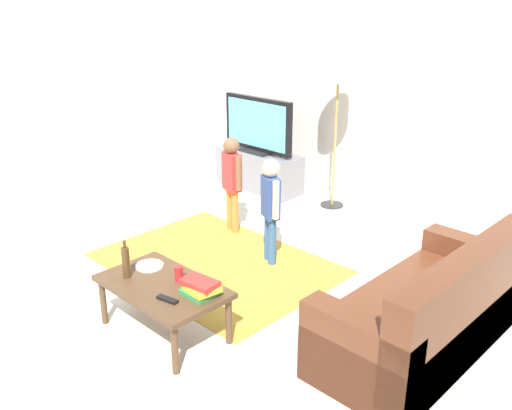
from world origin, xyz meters
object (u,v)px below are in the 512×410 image
object	(u,v)px
couch	(432,316)
floor_lamp	(338,78)
tv_stand	(259,170)
book_stack	(201,288)
soda_can	(179,274)
child_center	(271,202)
bottle	(126,262)
tv_remote	(167,299)
plate	(150,266)
tv	(258,126)
child_near_tv	(232,176)
coffee_table	(163,290)

from	to	relation	value
couch	floor_lamp	distance (m)	3.23
tv_stand	couch	bearing A→B (deg)	-27.13
book_stack	soda_can	bearing A→B (deg)	175.52
child_center	bottle	world-z (taller)	child_center
couch	floor_lamp	xyz separation A→B (m)	(-2.30, 1.89, 1.25)
book_stack	bottle	bearing A→B (deg)	-160.12
tv_remote	plate	bearing A→B (deg)	144.97
tv	child_center	xyz separation A→B (m)	(1.58, -1.46, -0.23)
child_near_tv	soda_can	distance (m)	1.94
couch	soda_can	distance (m)	1.87
plate	coffee_table	bearing A→B (deg)	-18.45
book_stack	tv_stand	bearing A→B (deg)	127.22
floor_lamp	soda_can	distance (m)	3.25
floor_lamp	tv_remote	size ratio (longest dim) A/B	10.47
child_near_tv	bottle	size ratio (longest dim) A/B	3.42
tv_stand	floor_lamp	bearing A→B (deg)	7.91
book_stack	plate	distance (m)	0.63
couch	book_stack	size ratio (longest dim) A/B	6.32
bottle	plate	size ratio (longest dim) A/B	1.39
coffee_table	soda_can	xyz separation A→B (m)	(0.05, 0.12, 0.11)
tv_stand	couch	world-z (taller)	couch
tv_stand	couch	distance (m)	3.81
child_near_tv	bottle	world-z (taller)	child_near_tv
floor_lamp	bottle	distance (m)	3.39
tv	tv_remote	xyz separation A→B (m)	(2.05, -3.03, -0.42)
coffee_table	bottle	world-z (taller)	bottle
child_near_tv	coffee_table	world-z (taller)	child_near_tv
tv_stand	tv	distance (m)	0.60
tv_remote	plate	distance (m)	0.56
book_stack	child_center	bearing A→B (deg)	113.00
plate	child_center	bearing A→B (deg)	87.87
child_center	book_stack	bearing A→B (deg)	-67.00
tv	couch	bearing A→B (deg)	-26.85
floor_lamp	soda_can	xyz separation A→B (m)	(0.79, -2.97, -1.06)
book_stack	soda_can	size ratio (longest dim) A/B	2.37
soda_can	tv_stand	bearing A→B (deg)	123.74
soda_can	plate	size ratio (longest dim) A/B	0.55
tv	child_near_tv	size ratio (longest dim) A/B	1.05
book_stack	soda_can	world-z (taller)	soda_can
floor_lamp	tv_remote	world-z (taller)	floor_lamp
couch	plate	world-z (taller)	couch
bottle	child_center	bearing A→B (deg)	88.89
tv	tv_stand	bearing A→B (deg)	90.00
floor_lamp	child_near_tv	world-z (taller)	floor_lamp
child_center	child_near_tv	bearing A→B (deg)	161.71
tv_stand	floor_lamp	xyz separation A→B (m)	(1.09, 0.15, 1.30)
floor_lamp	tv_remote	bearing A→B (deg)	-73.39
tv_stand	floor_lamp	world-z (taller)	floor_lamp
child_center	book_stack	size ratio (longest dim) A/B	3.61
soda_can	plate	distance (m)	0.35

